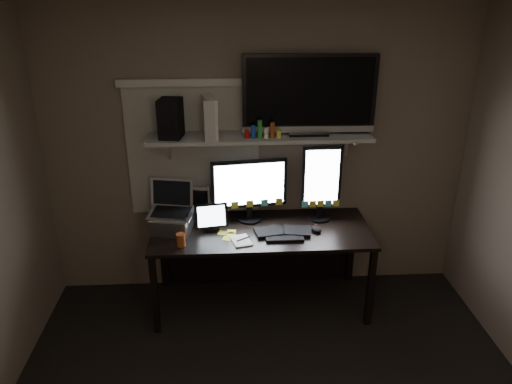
{
  "coord_description": "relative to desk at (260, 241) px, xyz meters",
  "views": [
    {
      "loc": [
        -0.27,
        -2.24,
        2.63
      ],
      "look_at": [
        -0.05,
        1.25,
        1.14
      ],
      "focal_mm": 35.0,
      "sensor_mm": 36.0,
      "label": 1
    }
  ],
  "objects": [
    {
      "name": "keyboard",
      "position": [
        0.17,
        -0.2,
        0.19
      ],
      "size": [
        0.46,
        0.18,
        0.03
      ],
      "primitive_type": "cube",
      "rotation": [
        0.0,
        0.0,
        -0.0
      ],
      "color": "black",
      "rests_on": "desk"
    },
    {
      "name": "game_console",
      "position": [
        -0.39,
        0.06,
        1.08
      ],
      "size": [
        0.13,
        0.28,
        0.32
      ],
      "primitive_type": "cube",
      "rotation": [
        0.0,
        0.0,
        0.18
      ],
      "color": "beige",
      "rests_on": "wall_shelf"
    },
    {
      "name": "monitor_portrait",
      "position": [
        0.51,
        0.04,
        0.51
      ],
      "size": [
        0.34,
        0.07,
        0.67
      ],
      "primitive_type": "cube",
      "rotation": [
        0.0,
        0.0,
        0.02
      ],
      "color": "black",
      "rests_on": "desk"
    },
    {
      "name": "notepad",
      "position": [
        -0.17,
        -0.32,
        0.18
      ],
      "size": [
        0.18,
        0.22,
        0.01
      ],
      "primitive_type": "cube",
      "rotation": [
        0.0,
        0.0,
        0.25
      ],
      "color": "silver",
      "rests_on": "desk"
    },
    {
      "name": "ceiling",
      "position": [
        0.0,
        -1.55,
        1.95
      ],
      "size": [
        3.6,
        3.6,
        0.0
      ],
      "primitive_type": "plane",
      "rotation": [
        3.14,
        0.0,
        0.0
      ],
      "color": "silver",
      "rests_on": "back_wall"
    },
    {
      "name": "monitor_landscape",
      "position": [
        -0.09,
        0.06,
        0.46
      ],
      "size": [
        0.64,
        0.14,
        0.56
      ],
      "primitive_type": "cube",
      "rotation": [
        0.0,
        0.0,
        0.12
      ],
      "color": "black",
      "rests_on": "desk"
    },
    {
      "name": "file_sorter",
      "position": [
        -0.54,
        0.17,
        0.31
      ],
      "size": [
        0.23,
        0.16,
        0.27
      ],
      "primitive_type": "cube",
      "rotation": [
        0.0,
        0.0,
        -0.33
      ],
      "color": "black",
      "rests_on": "desk"
    },
    {
      "name": "mouse",
      "position": [
        0.45,
        -0.18,
        0.2
      ],
      "size": [
        0.09,
        0.12,
        0.04
      ],
      "primitive_type": "ellipsoid",
      "rotation": [
        0.0,
        0.0,
        0.18
      ],
      "color": "black",
      "rests_on": "desk"
    },
    {
      "name": "sticky_notes",
      "position": [
        -0.3,
        -0.23,
        0.18
      ],
      "size": [
        0.33,
        0.26,
        0.0
      ],
      "primitive_type": null,
      "rotation": [
        0.0,
        0.0,
        0.1
      ],
      "color": "yellow",
      "rests_on": "desk"
    },
    {
      "name": "window_blinds",
      "position": [
        -0.55,
        0.24,
        0.75
      ],
      "size": [
        1.1,
        0.02,
        1.1
      ],
      "primitive_type": "cube",
      "color": "beige",
      "rests_on": "back_wall"
    },
    {
      "name": "wall_shelf",
      "position": [
        0.0,
        0.08,
        0.91
      ],
      "size": [
        1.8,
        0.35,
        0.03
      ],
      "primitive_type": "cube",
      "color": "#A0A19C",
      "rests_on": "back_wall"
    },
    {
      "name": "bottles",
      "position": [
        0.02,
        -0.0,
        1.0
      ],
      "size": [
        0.23,
        0.12,
        0.15
      ],
      "primitive_type": null,
      "rotation": [
        0.0,
        0.0,
        0.32
      ],
      "color": "#A50F0C",
      "rests_on": "wall_shelf"
    },
    {
      "name": "speaker",
      "position": [
        -0.7,
        0.06,
        1.08
      ],
      "size": [
        0.2,
        0.23,
        0.31
      ],
      "primitive_type": "cube",
      "rotation": [
        0.0,
        0.0,
        -0.16
      ],
      "color": "black",
      "rests_on": "wall_shelf"
    },
    {
      "name": "tablet",
      "position": [
        -0.41,
        -0.11,
        0.29
      ],
      "size": [
        0.28,
        0.15,
        0.24
      ],
      "primitive_type": "cube",
      "rotation": [
        0.0,
        0.0,
        0.15
      ],
      "color": "black",
      "rests_on": "desk"
    },
    {
      "name": "tv",
      "position": [
        0.39,
        0.09,
        1.24
      ],
      "size": [
        1.06,
        0.21,
        0.63
      ],
      "primitive_type": "cube",
      "rotation": [
        0.0,
        0.0,
        -0.02
      ],
      "color": "black",
      "rests_on": "wall_shelf"
    },
    {
      "name": "back_wall",
      "position": [
        0.0,
        0.25,
        0.7
      ],
      "size": [
        3.6,
        0.0,
        3.6
      ],
      "primitive_type": "plane",
      "rotation": [
        1.57,
        0.0,
        0.0
      ],
      "color": "#716251",
      "rests_on": "floor"
    },
    {
      "name": "cup",
      "position": [
        -0.64,
        -0.36,
        0.23
      ],
      "size": [
        0.08,
        0.08,
        0.1
      ],
      "primitive_type": "cylinder",
      "rotation": [
        0.0,
        0.0,
        0.07
      ],
      "color": "#90401A",
      "rests_on": "desk"
    },
    {
      "name": "desk",
      "position": [
        0.0,
        0.0,
        0.0
      ],
      "size": [
        1.8,
        0.75,
        0.73
      ],
      "color": "black",
      "rests_on": "floor"
    },
    {
      "name": "laptop",
      "position": [
        -0.73,
        -0.1,
        0.38
      ],
      "size": [
        0.41,
        0.35,
        0.4
      ],
      "primitive_type": "cube",
      "rotation": [
        0.0,
        0.0,
        -0.2
      ],
      "color": "silver",
      "rests_on": "desk"
    }
  ]
}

